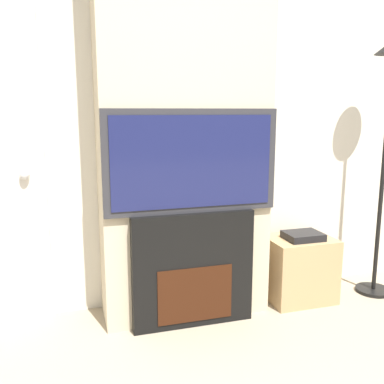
% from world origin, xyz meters
% --- Properties ---
extents(wall_back, '(6.00, 0.06, 2.70)m').
position_xyz_m(wall_back, '(0.00, 2.03, 1.35)').
color(wall_back, silver).
rests_on(wall_back, ground_plane).
extents(chimney_breast, '(1.08, 0.39, 2.70)m').
position_xyz_m(chimney_breast, '(0.00, 1.81, 1.35)').
color(chimney_breast, beige).
rests_on(chimney_breast, ground_plane).
extents(fireplace, '(0.78, 0.15, 0.73)m').
position_xyz_m(fireplace, '(0.00, 1.61, 0.36)').
color(fireplace, black).
rests_on(fireplace, ground_plane).
extents(television, '(1.08, 0.07, 0.63)m').
position_xyz_m(television, '(0.00, 1.61, 1.05)').
color(television, '#2D2D33').
rests_on(television, fireplace).
extents(media_stand, '(0.46, 0.37, 0.51)m').
position_xyz_m(media_stand, '(0.84, 1.73, 0.24)').
color(media_stand, tan).
rests_on(media_stand, ground_plane).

